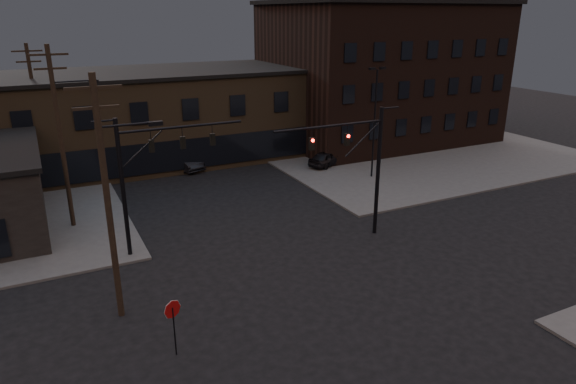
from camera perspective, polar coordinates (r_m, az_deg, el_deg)
The scene contains 15 objects.
ground at distance 26.53m, azimuth 3.72°, elevation -10.57°, with size 140.00×140.00×0.00m, color black.
sidewalk_ne at distance 55.30m, azimuth 12.07°, elevation 5.14°, with size 30.00×30.00×0.15m, color #474744.
building_row at distance 50.05m, azimuth -12.64°, elevation 8.25°, with size 40.00×12.00×8.00m, color #4C3D28.
building_right at distance 57.23m, azimuth 10.04°, elevation 12.79°, with size 22.00×16.00×14.00m, color black.
traffic_signal_near at distance 30.84m, azimuth 8.35°, elevation 3.55°, with size 7.12×0.24×8.00m.
traffic_signal_far at distance 29.39m, azimuth -15.60°, elevation 2.40°, with size 7.12×0.24×8.00m.
stop_sign at distance 21.43m, azimuth -12.66°, elevation -13.21°, with size 0.72×0.33×2.48m.
utility_pole_near at distance 23.09m, azimuth -19.32°, elevation -0.33°, with size 3.70×0.28×11.00m.
utility_pole_mid at distance 34.53m, azimuth -23.88°, elevation 5.83°, with size 3.70×0.28×11.50m.
utility_pole_far at distance 46.37m, azimuth -26.15°, elevation 8.15°, with size 2.20×0.28×11.00m.
lot_light_a at distance 42.59m, azimuth 9.64°, elevation 8.63°, with size 1.50×0.28×9.14m.
lot_light_b at distance 50.10m, azimuth 11.91°, elevation 10.07°, with size 1.50×0.28×9.14m.
parked_car_lot_a at distance 46.36m, azimuth 4.37°, elevation 3.78°, with size 1.62×4.03×1.37m, color black.
parked_car_lot_b at distance 51.03m, azimuth 10.11°, elevation 4.86°, with size 1.63×4.01×1.16m, color silver.
car_crossing at distance 46.70m, azimuth -11.85°, elevation 3.53°, with size 1.76×5.05×1.67m, color black.
Camera 1 is at (-11.79, -19.77, 13.19)m, focal length 32.00 mm.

